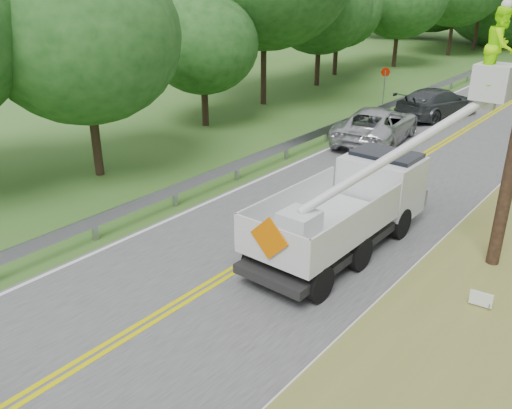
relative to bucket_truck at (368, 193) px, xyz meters
The scene contains 8 objects.
ground 8.84m from the bucket_truck, 101.60° to the right, with size 140.00×140.00×0.00m, color #314F17.
road 5.91m from the bucket_truck, 107.81° to the left, with size 7.20×96.00×0.03m.
guardrail 8.64m from the bucket_truck, 132.21° to the left, with size 0.18×48.00×0.77m.
bucket_truck is the anchor object (origin of this frame).
suv_silver 9.74m from the bucket_truck, 115.30° to the left, with size 2.54×5.50×1.53m, color #B6B8BE.
suv_darkgrey 15.16m from the bucket_truck, 104.46° to the left, with size 2.06×5.08×1.47m, color #3B3F43.
stop_sign_permanent 15.72m from the bucket_truck, 114.76° to the left, with size 0.44×0.26×2.29m.
yard_sign 4.12m from the bucket_truck, 24.89° to the right, with size 0.46×0.08×0.67m.
Camera 1 is at (7.64, -3.49, 6.79)m, focal length 37.41 mm.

